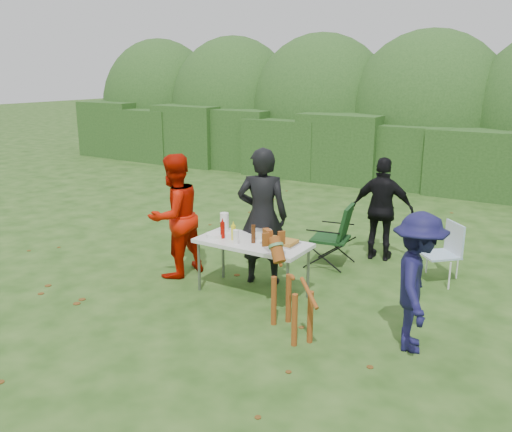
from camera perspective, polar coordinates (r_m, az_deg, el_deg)
The scene contains 20 objects.
ground at distance 7.43m, azimuth -3.18°, elevation -7.96°, with size 80.00×80.00×0.00m, color #1E4211.
hedge_row at distance 14.28m, azimuth 15.63°, elevation 6.31°, with size 22.00×1.40×1.70m, color #23471C.
shrub_backdrop at distance 15.73m, azimuth 17.53°, elevation 9.70°, with size 20.00×2.60×3.20m, color #3D6628.
folding_table at distance 7.11m, azimuth -0.36°, elevation -3.09°, with size 1.50×0.70×0.74m.
person_cook at distance 7.46m, azimuth 0.68°, elevation -0.04°, with size 0.70×0.46×1.91m, color black.
person_red_jacket at distance 7.82m, azimuth -8.57°, elevation 0.01°, with size 0.87×0.67×1.78m, color #C01302.
person_black_puffy at distance 8.64m, azimuth 13.16°, elevation 0.70°, with size 0.95×0.40×1.62m, color black.
child at distance 5.96m, azimuth 16.61°, elevation -6.71°, with size 0.98×0.56×1.51m, color #151440.
dog at distance 6.13m, azimuth 3.78°, elevation -7.86°, with size 1.09×0.44×1.04m, color brown, non-canonical shape.
camping_chair at distance 8.29m, azimuth 7.83°, elevation -1.98°, with size 0.61×0.61×0.98m, color #143917, non-canonical shape.
lawn_chair at distance 8.05m, azimuth 18.74°, elevation -3.64°, with size 0.51×0.51×0.86m, color #508CB2, non-canonical shape.
food_tray at distance 7.00m, azimuth 2.61°, elevation -2.86°, with size 0.45×0.30×0.02m, color #B7B7BA.
focaccia_bread at distance 6.99m, azimuth 2.61°, elevation -2.64°, with size 0.40×0.26×0.04m, color #B17A2D.
mustard_bottle at distance 7.13m, azimuth -2.40°, elevation -1.75°, with size 0.06×0.06×0.20m, color yellow.
ketchup_bottle at distance 7.21m, azimuth -3.54°, elevation -1.50°, with size 0.06×0.06×0.22m, color #960903.
beer_bottle at distance 7.00m, azimuth -0.28°, elevation -1.90°, with size 0.06×0.06×0.24m, color #47230F.
paper_towel_roll at distance 7.52m, azimuth -3.34°, elevation -0.63°, with size 0.12×0.12×0.26m, color white.
cup_stack at distance 6.99m, azimuth -2.12°, elevation -2.19°, with size 0.08×0.08×0.18m, color white.
pasta_bowl at distance 7.25m, azimuth 0.66°, elevation -1.87°, with size 0.26×0.26×0.10m, color silver.
plate_stack at distance 7.29m, azimuth -4.35°, elevation -2.02°, with size 0.24×0.24×0.05m, color white.
Camera 1 is at (3.95, -5.57, 2.92)m, focal length 38.00 mm.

